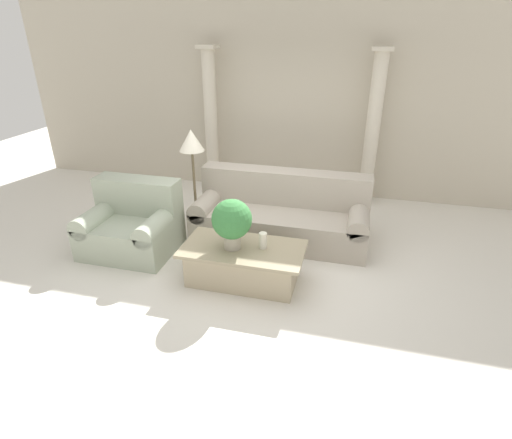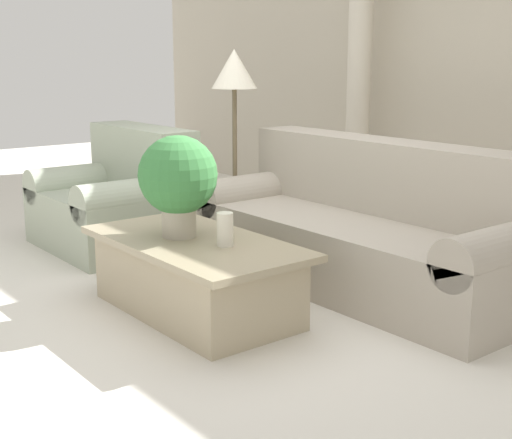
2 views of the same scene
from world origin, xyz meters
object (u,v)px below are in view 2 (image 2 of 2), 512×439
object	(u,v)px
loveseat	(118,199)
floor_lamp	(234,81)
potted_plant	(178,178)
sofa_long	(366,230)
coffee_table	(196,275)

from	to	relation	value
loveseat	floor_lamp	distance (m)	1.30
loveseat	potted_plant	size ratio (longest dim) A/B	1.97
potted_plant	floor_lamp	world-z (taller)	floor_lamp
sofa_long	potted_plant	bearing A→B (deg)	-105.22
loveseat	potted_plant	xyz separation A→B (m)	(1.53, -0.40, 0.41)
potted_plant	loveseat	bearing A→B (deg)	165.38
loveseat	potted_plant	world-z (taller)	potted_plant
sofa_long	loveseat	xyz separation A→B (m)	(-1.86, -0.82, 0.01)
coffee_table	floor_lamp	world-z (taller)	floor_lamp
loveseat	potted_plant	bearing A→B (deg)	-14.62
sofa_long	loveseat	bearing A→B (deg)	-156.28
coffee_table	potted_plant	size ratio (longest dim) A/B	2.40
sofa_long	potted_plant	distance (m)	1.33
loveseat	coffee_table	size ratio (longest dim) A/B	0.82
loveseat	floor_lamp	bearing A→B (deg)	46.14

